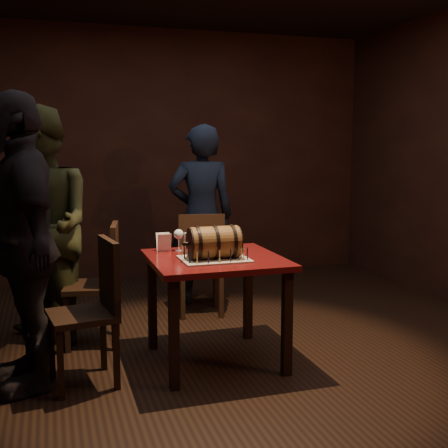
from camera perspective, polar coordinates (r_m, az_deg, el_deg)
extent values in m
plane|color=black|center=(4.26, -0.46, -12.89)|extent=(5.00, 5.00, 0.00)
cube|color=black|center=(6.41, -7.03, 6.89)|extent=(5.00, 0.04, 2.80)
cube|color=#4A0C0E|center=(3.90, -0.90, -3.66)|extent=(0.90, 0.90, 0.04)
cube|color=black|center=(3.55, -5.11, -11.15)|extent=(0.06, 0.06, 0.71)
cube|color=black|center=(3.77, 6.41, -9.99)|extent=(0.06, 0.06, 0.71)
cube|color=black|center=(4.26, -7.31, -7.90)|extent=(0.06, 0.06, 0.71)
cube|color=black|center=(4.45, 2.45, -7.15)|extent=(0.06, 0.06, 0.71)
cube|color=#A79A87|center=(3.80, -1.00, -3.58)|extent=(0.45, 0.35, 0.01)
cylinder|color=brown|center=(3.77, -1.01, -1.87)|extent=(0.33, 0.22, 0.22)
cylinder|color=black|center=(3.74, -2.78, -1.96)|extent=(0.02, 0.23, 0.23)
cylinder|color=black|center=(3.77, -1.01, -1.87)|extent=(0.02, 0.23, 0.23)
cylinder|color=black|center=(3.81, 0.74, -1.78)|extent=(0.02, 0.23, 0.23)
cylinder|color=black|center=(3.73, -3.47, -2.00)|extent=(0.01, 0.21, 0.21)
cylinder|color=black|center=(3.82, 1.40, -1.74)|extent=(0.01, 0.21, 0.21)
cylinder|color=black|center=(3.73, -3.78, -2.02)|extent=(0.04, 0.02, 0.02)
sphere|color=black|center=(3.72, -4.08, -2.03)|extent=(0.03, 0.03, 0.03)
cylinder|color=#DDC884|center=(3.61, -2.75, -3.45)|extent=(0.01, 0.01, 0.08)
cylinder|color=black|center=(3.60, -2.76, -2.75)|extent=(0.00, 0.00, 0.01)
cylinder|color=black|center=(3.63, -1.60, -3.38)|extent=(0.01, 0.01, 0.08)
cylinder|color=black|center=(3.62, -1.60, -2.68)|extent=(0.00, 0.00, 0.01)
cylinder|color=#DDC884|center=(3.65, -0.45, -3.31)|extent=(0.01, 0.01, 0.08)
cylinder|color=black|center=(3.64, -0.45, -2.62)|extent=(0.00, 0.00, 0.01)
cylinder|color=black|center=(3.67, 0.68, -3.24)|extent=(0.01, 0.01, 0.08)
cylinder|color=black|center=(3.66, 0.68, -2.55)|extent=(0.00, 0.00, 0.01)
cylinder|color=#DDC884|center=(3.70, 1.79, -3.17)|extent=(0.01, 0.01, 0.08)
cylinder|color=black|center=(3.69, 1.80, -2.49)|extent=(0.00, 0.00, 0.01)
cylinder|color=black|center=(3.74, 2.39, -3.06)|extent=(0.01, 0.01, 0.08)
cylinder|color=black|center=(3.73, 2.39, -2.38)|extent=(0.00, 0.00, 0.01)
cylinder|color=#DDC884|center=(3.81, 2.01, -2.85)|extent=(0.01, 0.01, 0.08)
cylinder|color=black|center=(3.80, 2.01, -2.18)|extent=(0.00, 0.00, 0.01)
cylinder|color=black|center=(3.88, 1.63, -2.65)|extent=(0.01, 0.01, 0.08)
cylinder|color=black|center=(3.87, 1.64, -1.99)|extent=(0.00, 0.00, 0.01)
cylinder|color=#DDC884|center=(3.95, 1.28, -2.46)|extent=(0.01, 0.01, 0.08)
cylinder|color=black|center=(3.94, 1.28, -1.81)|extent=(0.00, 0.00, 0.01)
cylinder|color=black|center=(3.97, 0.59, -2.39)|extent=(0.01, 0.01, 0.08)
cylinder|color=black|center=(3.96, 0.59, -1.75)|extent=(0.00, 0.00, 0.01)
cylinder|color=#DDC884|center=(3.95, -0.46, -2.45)|extent=(0.01, 0.01, 0.08)
cylinder|color=black|center=(3.94, -0.46, -1.81)|extent=(0.00, 0.00, 0.01)
cylinder|color=black|center=(3.93, -1.51, -2.51)|extent=(0.01, 0.01, 0.08)
cylinder|color=black|center=(3.92, -1.52, -1.86)|extent=(0.00, 0.00, 0.01)
cylinder|color=#DDC884|center=(3.91, -2.58, -2.57)|extent=(0.01, 0.01, 0.08)
cylinder|color=black|center=(3.90, -2.59, -1.92)|extent=(0.00, 0.00, 0.01)
cylinder|color=black|center=(3.89, -3.66, -2.63)|extent=(0.01, 0.01, 0.08)
cylinder|color=black|center=(3.88, -3.67, -1.97)|extent=(0.00, 0.00, 0.01)
cylinder|color=#DDC884|center=(3.85, -4.29, -2.73)|extent=(0.01, 0.01, 0.08)
cylinder|color=black|center=(3.84, -4.30, -2.07)|extent=(0.00, 0.00, 0.01)
cylinder|color=black|center=(3.78, -4.03, -2.94)|extent=(0.01, 0.01, 0.08)
cylinder|color=black|center=(3.77, -4.04, -2.27)|extent=(0.00, 0.00, 0.01)
cylinder|color=#DDC884|center=(3.71, -3.76, -3.15)|extent=(0.01, 0.01, 0.08)
cylinder|color=black|center=(3.70, -3.77, -2.47)|extent=(0.00, 0.00, 0.01)
cylinder|color=black|center=(3.64, -3.48, -3.37)|extent=(0.01, 0.01, 0.08)
cylinder|color=black|center=(3.63, -3.49, -2.67)|extent=(0.00, 0.00, 0.01)
cylinder|color=silver|center=(4.13, -4.62, -2.70)|extent=(0.06, 0.06, 0.01)
cylinder|color=silver|center=(4.12, -4.62, -2.06)|extent=(0.01, 0.01, 0.09)
sphere|color=silver|center=(4.11, -4.64, -1.03)|extent=(0.07, 0.07, 0.07)
sphere|color=#591114|center=(4.11, -4.63, -1.13)|extent=(0.05, 0.05, 0.05)
cylinder|color=silver|center=(4.24, -2.71, -2.39)|extent=(0.06, 0.06, 0.01)
cylinder|color=silver|center=(4.24, -2.71, -1.76)|extent=(0.01, 0.01, 0.09)
sphere|color=silver|center=(4.22, -2.72, -0.76)|extent=(0.07, 0.07, 0.07)
cylinder|color=silver|center=(4.19, -1.24, -2.51)|extent=(0.06, 0.06, 0.01)
cylinder|color=silver|center=(4.19, -1.25, -1.88)|extent=(0.01, 0.01, 0.09)
sphere|color=silver|center=(4.17, -1.25, -0.86)|extent=(0.07, 0.07, 0.07)
sphere|color=#BF594C|center=(4.17, -1.25, -0.96)|extent=(0.05, 0.05, 0.05)
cylinder|color=silver|center=(4.01, -3.57, -1.96)|extent=(0.07, 0.07, 0.15)
cylinder|color=#9E5414|center=(4.02, -3.57, -2.20)|extent=(0.06, 0.06, 0.11)
cylinder|color=white|center=(4.00, -3.58, -1.27)|extent=(0.06, 0.06, 0.02)
cube|color=black|center=(5.07, -2.49, -4.16)|extent=(0.46, 0.46, 0.04)
cube|color=black|center=(5.31, -0.83, -6.20)|extent=(0.04, 0.04, 0.43)
cube|color=black|center=(5.28, -4.52, -6.32)|extent=(0.04, 0.04, 0.43)
cube|color=black|center=(4.99, -0.30, -7.15)|extent=(0.04, 0.04, 0.43)
cube|color=black|center=(4.95, -4.23, -7.28)|extent=(0.04, 0.04, 0.43)
cube|color=black|center=(4.85, -2.28, -1.71)|extent=(0.40, 0.10, 0.46)
cube|color=black|center=(4.41, -13.27, -6.22)|extent=(0.46, 0.46, 0.04)
cube|color=black|center=(4.66, -15.09, -8.53)|extent=(0.04, 0.04, 0.43)
cube|color=black|center=(4.33, -15.65, -9.80)|extent=(0.04, 0.04, 0.43)
cube|color=black|center=(4.63, -10.86, -8.51)|extent=(0.04, 0.04, 0.43)
cube|color=black|center=(4.30, -11.10, -9.79)|extent=(0.04, 0.04, 0.43)
cube|color=black|center=(4.35, -11.01, -3.00)|extent=(0.11, 0.40, 0.46)
cube|color=black|center=(3.70, -14.23, -9.03)|extent=(0.45, 0.45, 0.04)
cube|color=black|center=(3.91, -17.12, -11.85)|extent=(0.04, 0.04, 0.43)
cube|color=black|center=(3.59, -16.27, -13.61)|extent=(0.04, 0.04, 0.43)
cube|color=black|center=(3.96, -12.16, -11.37)|extent=(0.04, 0.04, 0.43)
cube|color=black|center=(3.65, -10.87, -13.04)|extent=(0.04, 0.04, 0.43)
cube|color=black|center=(3.67, -11.61, -5.03)|extent=(0.10, 0.40, 0.46)
imported|color=#182031|center=(5.35, -2.32, 0.89)|extent=(0.67, 0.49, 1.71)
imported|color=#3B3D1E|center=(4.39, -18.09, -0.41)|extent=(0.98, 1.08, 1.81)
imported|color=black|center=(3.68, -19.85, -1.78)|extent=(0.67, 1.15, 1.85)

